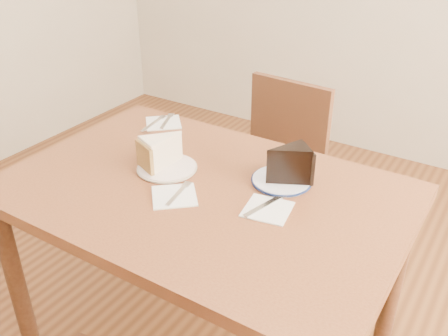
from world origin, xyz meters
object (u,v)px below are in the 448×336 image
at_px(chair_far, 270,177).
at_px(carrot_cake, 164,151).
at_px(plate_navy, 281,180).
at_px(chocolate_cake, 286,166).
at_px(plate_cream, 167,168).
at_px(table, 203,215).

distance_m(chair_far, carrot_cake, 0.64).
xyz_separation_m(plate_navy, carrot_cake, (-0.36, -0.11, 0.05)).
bearing_deg(chocolate_cake, plate_navy, 25.53).
bearing_deg(chair_far, chocolate_cake, 125.77).
bearing_deg(chair_far, plate_cream, 84.28).
height_order(table, carrot_cake, carrot_cake).
bearing_deg(plate_cream, carrot_cake, 144.64).
relative_size(table, chocolate_cake, 9.57).
bearing_deg(plate_navy, carrot_cake, -162.69).
bearing_deg(chair_far, plate_navy, 124.62).
relative_size(plate_navy, chocolate_cake, 1.42).
xyz_separation_m(chair_far, plate_cream, (-0.10, -0.55, 0.27)).
bearing_deg(chocolate_cake, chair_far, -15.02).
xyz_separation_m(table, chair_far, (-0.06, 0.58, -0.17)).
bearing_deg(table, carrot_cake, 165.79).
bearing_deg(plate_navy, chocolate_cake, -17.91).
xyz_separation_m(chair_far, plate_navy, (0.25, -0.42, 0.27)).
bearing_deg(carrot_cake, chair_far, 100.84).
xyz_separation_m(chair_far, chocolate_cake, (0.26, -0.43, 0.33)).
distance_m(plate_navy, chocolate_cake, 0.06).
bearing_deg(table, plate_cream, 168.42).
bearing_deg(plate_cream, plate_navy, 19.87).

